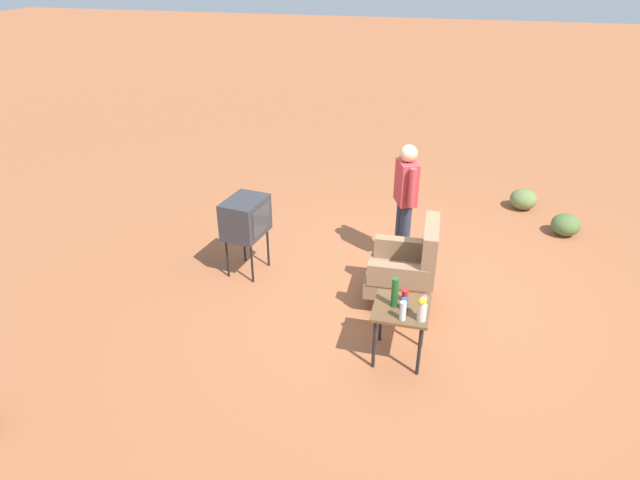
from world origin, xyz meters
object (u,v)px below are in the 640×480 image
(person_standing, at_px, (405,197))
(bottle_short_clear, at_px, (403,311))
(flower_vase, at_px, (422,307))
(bottle_wine_green, at_px, (395,292))
(soda_can_red, at_px, (405,295))
(side_table, at_px, (401,315))
(armchair, at_px, (409,266))
(tv_on_stand, at_px, (246,218))
(soda_can_blue, at_px, (405,304))

(person_standing, bearing_deg, bottle_short_clear, 6.08)
(bottle_short_clear, distance_m, flower_vase, 0.19)
(bottle_wine_green, bearing_deg, soda_can_red, 140.90)
(side_table, distance_m, flower_vase, 0.35)
(side_table, xyz_separation_m, person_standing, (-2.02, -0.21, 0.41))
(side_table, xyz_separation_m, flower_vase, (0.16, 0.21, 0.24))
(armchair, height_order, side_table, armchair)
(soda_can_red, bearing_deg, tv_on_stand, -117.37)
(armchair, distance_m, flower_vase, 1.24)
(person_standing, distance_m, soda_can_red, 1.92)
(person_standing, bearing_deg, flower_vase, 10.73)
(bottle_short_clear, bearing_deg, soda_can_blue, -179.78)
(tv_on_stand, bearing_deg, person_standing, 112.30)
(person_standing, bearing_deg, soda_can_blue, 6.58)
(armchair, relative_size, bottle_wine_green, 3.31)
(flower_vase, bearing_deg, bottle_wine_green, -121.19)
(armchair, height_order, flower_vase, armchair)
(armchair, bearing_deg, soda_can_blue, 2.91)
(soda_can_blue, bearing_deg, soda_can_red, -175.13)
(tv_on_stand, relative_size, flower_vase, 3.89)
(tv_on_stand, height_order, soda_can_blue, tv_on_stand)
(bottle_short_clear, height_order, bottle_wine_green, bottle_wine_green)
(bottle_short_clear, distance_m, soda_can_red, 0.33)
(side_table, xyz_separation_m, tv_on_stand, (-1.23, -2.12, 0.25))
(armchair, distance_m, person_standing, 1.10)
(tv_on_stand, relative_size, soda_can_blue, 8.44)
(soda_can_blue, relative_size, bottle_wine_green, 0.38)
(soda_can_blue, height_order, bottle_short_clear, bottle_short_clear)
(armchair, xyz_separation_m, person_standing, (-0.99, -0.18, 0.44))
(armchair, bearing_deg, side_table, 1.35)
(soda_can_blue, height_order, flower_vase, flower_vase)
(armchair, height_order, soda_can_blue, armchair)
(soda_can_blue, xyz_separation_m, bottle_wine_green, (-0.03, -0.11, 0.10))
(side_table, relative_size, soda_can_blue, 5.09)
(armchair, xyz_separation_m, tv_on_stand, (-0.21, -2.09, 0.28))
(tv_on_stand, bearing_deg, bottle_wine_green, 59.08)
(flower_vase, bearing_deg, side_table, -127.65)
(tv_on_stand, height_order, bottle_wine_green, tv_on_stand)
(person_standing, xyz_separation_m, soda_can_red, (1.89, 0.22, -0.26))
(person_standing, height_order, soda_can_blue, person_standing)
(soda_can_red, height_order, bottle_wine_green, bottle_wine_green)
(bottle_short_clear, bearing_deg, side_table, -171.35)
(side_table, height_order, bottle_short_clear, bottle_short_clear)
(side_table, relative_size, flower_vase, 2.35)
(soda_can_blue, bearing_deg, person_standing, -173.42)
(armchair, height_order, bottle_wine_green, armchair)
(soda_can_blue, relative_size, flower_vase, 0.46)
(person_standing, height_order, soda_can_red, person_standing)
(armchair, bearing_deg, tv_on_stand, -95.69)
(side_table, distance_m, person_standing, 2.07)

